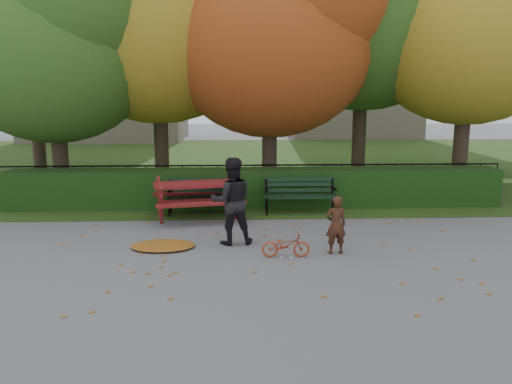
{
  "coord_description": "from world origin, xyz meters",
  "views": [
    {
      "loc": [
        -0.55,
        -8.55,
        2.9
      ],
      "look_at": [
        -0.11,
        1.32,
        1.0
      ],
      "focal_mm": 35.0,
      "sensor_mm": 36.0,
      "label": 1
    }
  ],
  "objects_px": {
    "tree_f": "(36,11)",
    "bench_right": "(300,192)",
    "tree_a": "(60,35)",
    "tree_b": "(168,8)",
    "tree_e": "(486,17)",
    "child": "(336,225)",
    "tree_g": "(481,26)",
    "bench_left": "(204,193)",
    "tree_c": "(283,26)",
    "bicycle": "(286,245)",
    "adult": "(232,201)",
    "picnic_table": "(198,191)"
  },
  "relations": [
    {
      "from": "tree_b",
      "to": "tree_c",
      "type": "distance_m",
      "value": 3.42
    },
    {
      "from": "tree_a",
      "to": "adult",
      "type": "height_order",
      "value": "tree_a"
    },
    {
      "from": "tree_b",
      "to": "picnic_table",
      "type": "relative_size",
      "value": 3.79
    },
    {
      "from": "bench_left",
      "to": "child",
      "type": "distance_m",
      "value": 4.25
    },
    {
      "from": "tree_b",
      "to": "bicycle",
      "type": "distance_m",
      "value": 8.83
    },
    {
      "from": "bench_right",
      "to": "tree_b",
      "type": "bearing_deg",
      "value": 139.33
    },
    {
      "from": "tree_b",
      "to": "tree_e",
      "type": "height_order",
      "value": "tree_b"
    },
    {
      "from": "tree_a",
      "to": "tree_c",
      "type": "xyz_separation_m",
      "value": [
        6.02,
        0.38,
        0.3
      ]
    },
    {
      "from": "tree_c",
      "to": "tree_a",
      "type": "bearing_deg",
      "value": -176.35
    },
    {
      "from": "adult",
      "to": "bicycle",
      "type": "xyz_separation_m",
      "value": [
        0.99,
        -0.91,
        -0.64
      ]
    },
    {
      "from": "tree_a",
      "to": "tree_f",
      "type": "relative_size",
      "value": 0.81
    },
    {
      "from": "tree_a",
      "to": "bicycle",
      "type": "bearing_deg",
      "value": -44.13
    },
    {
      "from": "bench_right",
      "to": "tree_f",
      "type": "bearing_deg",
      "value": 146.08
    },
    {
      "from": "tree_a",
      "to": "picnic_table",
      "type": "height_order",
      "value": "tree_a"
    },
    {
      "from": "bench_right",
      "to": "adult",
      "type": "xyz_separation_m",
      "value": [
        -1.71,
        -2.62,
        0.35
      ]
    },
    {
      "from": "tree_b",
      "to": "tree_c",
      "type": "height_order",
      "value": "tree_b"
    },
    {
      "from": "tree_a",
      "to": "bench_left",
      "type": "xyz_separation_m",
      "value": [
        3.89,
        -1.88,
        -4.0
      ]
    },
    {
      "from": "tree_f",
      "to": "bench_right",
      "type": "bearing_deg",
      "value": -33.92
    },
    {
      "from": "tree_c",
      "to": "tree_e",
      "type": "xyz_separation_m",
      "value": [
        5.69,
        -0.19,
        0.26
      ]
    },
    {
      "from": "tree_c",
      "to": "bicycle",
      "type": "xyz_separation_m",
      "value": [
        -0.45,
        -5.79,
        -4.6
      ]
    },
    {
      "from": "tree_c",
      "to": "adult",
      "type": "relative_size",
      "value": 4.61
    },
    {
      "from": "tree_a",
      "to": "child",
      "type": "relative_size",
      "value": 6.82
    },
    {
      "from": "bicycle",
      "to": "tree_f",
      "type": "bearing_deg",
      "value": 40.67
    },
    {
      "from": "bicycle",
      "to": "tree_c",
      "type": "bearing_deg",
      "value": -3.48
    },
    {
      "from": "tree_f",
      "to": "child",
      "type": "height_order",
      "value": "tree_f"
    },
    {
      "from": "child",
      "to": "tree_c",
      "type": "bearing_deg",
      "value": -92.12
    },
    {
      "from": "tree_g",
      "to": "bench_right",
      "type": "xyz_separation_m",
      "value": [
        -7.23,
        -6.06,
        -4.85
      ]
    },
    {
      "from": "tree_b",
      "to": "tree_g",
      "type": "distance_m",
      "value": 11.19
    },
    {
      "from": "tree_g",
      "to": "bicycle",
      "type": "distance_m",
      "value": 13.48
    },
    {
      "from": "tree_f",
      "to": "bench_right",
      "type": "height_order",
      "value": "tree_f"
    },
    {
      "from": "tree_b",
      "to": "picnic_table",
      "type": "height_order",
      "value": "tree_b"
    },
    {
      "from": "picnic_table",
      "to": "adult",
      "type": "relative_size",
      "value": 1.34
    },
    {
      "from": "picnic_table",
      "to": "adult",
      "type": "height_order",
      "value": "adult"
    },
    {
      "from": "tree_a",
      "to": "bicycle",
      "type": "relative_size",
      "value": 8.59
    },
    {
      "from": "tree_e",
      "to": "tree_f",
      "type": "distance_m",
      "value": 14.1
    },
    {
      "from": "tree_g",
      "to": "picnic_table",
      "type": "height_order",
      "value": "tree_g"
    },
    {
      "from": "tree_c",
      "to": "tree_f",
      "type": "xyz_separation_m",
      "value": [
        -7.97,
        3.28,
        0.87
      ]
    },
    {
      "from": "tree_f",
      "to": "child",
      "type": "distance_m",
      "value": 13.3
    },
    {
      "from": "tree_c",
      "to": "tree_g",
      "type": "relative_size",
      "value": 0.94
    },
    {
      "from": "tree_e",
      "to": "picnic_table",
      "type": "distance_m",
      "value": 9.45
    },
    {
      "from": "tree_b",
      "to": "bench_right",
      "type": "distance_m",
      "value": 6.76
    },
    {
      "from": "tree_e",
      "to": "tree_g",
      "type": "relative_size",
      "value": 0.95
    },
    {
      "from": "tree_f",
      "to": "tree_b",
      "type": "bearing_deg",
      "value": -27.99
    },
    {
      "from": "tree_a",
      "to": "bicycle",
      "type": "xyz_separation_m",
      "value": [
        5.57,
        -5.4,
        -4.29
      ]
    },
    {
      "from": "tree_a",
      "to": "child",
      "type": "xyz_separation_m",
      "value": [
        6.52,
        -5.22,
        -3.97
      ]
    },
    {
      "from": "adult",
      "to": "tree_a",
      "type": "bearing_deg",
      "value": -51.47
    },
    {
      "from": "child",
      "to": "tree_f",
      "type": "bearing_deg",
      "value": -53.57
    },
    {
      "from": "bench_left",
      "to": "adult",
      "type": "distance_m",
      "value": 2.73
    },
    {
      "from": "tree_f",
      "to": "tree_a",
      "type": "bearing_deg",
      "value": -62.02
    },
    {
      "from": "picnic_table",
      "to": "adult",
      "type": "bearing_deg",
      "value": -79.69
    }
  ]
}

